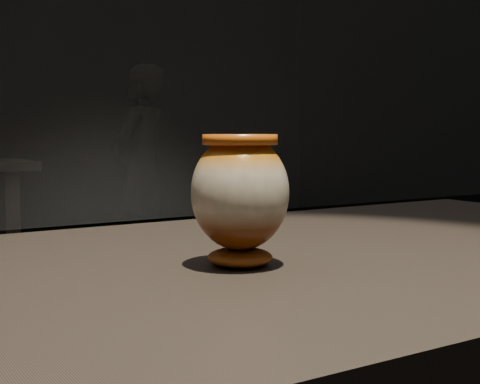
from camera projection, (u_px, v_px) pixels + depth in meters
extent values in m
cube|color=black|center=(155.00, 289.00, 0.84)|extent=(2.00, 0.80, 0.05)
ellipsoid|color=#612808|center=(240.00, 257.00, 0.87)|extent=(0.09, 0.09, 0.02)
ellipsoid|color=beige|center=(240.00, 193.00, 0.86)|extent=(0.13, 0.13, 0.15)
cylinder|color=orange|center=(240.00, 140.00, 0.85)|extent=(0.10, 0.10, 0.01)
cube|color=black|center=(4.00, 241.00, 3.94)|extent=(0.08, 0.50, 0.85)
imported|color=black|center=(141.00, 169.00, 5.03)|extent=(0.68, 0.64, 1.57)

